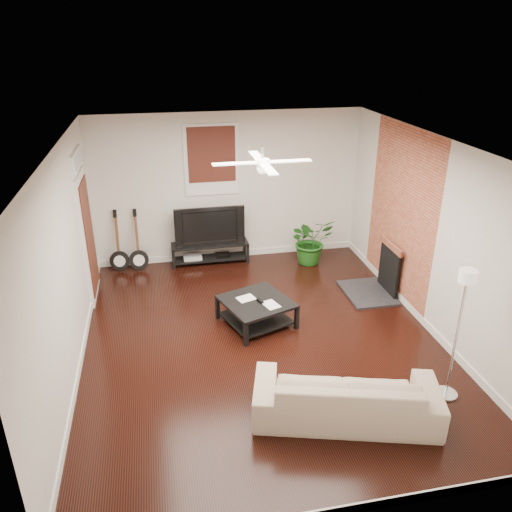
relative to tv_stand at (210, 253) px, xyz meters
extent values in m
cube|color=black|center=(0.41, -2.78, -0.20)|extent=(5.00, 6.00, 0.01)
cube|color=white|center=(0.41, -2.78, 2.60)|extent=(5.00, 6.00, 0.01)
cube|color=silver|center=(0.41, 0.22, 1.20)|extent=(5.00, 0.01, 2.80)
cube|color=silver|center=(0.41, -5.78, 1.20)|extent=(5.00, 0.01, 2.80)
cube|color=silver|center=(-2.09, -2.78, 1.20)|extent=(0.01, 6.00, 2.80)
cube|color=silver|center=(2.91, -2.78, 1.20)|extent=(0.01, 6.00, 2.80)
cube|color=#B05439|center=(2.90, -1.78, 1.20)|extent=(0.02, 2.20, 2.80)
cube|color=black|center=(2.61, -1.78, 0.26)|extent=(0.80, 1.10, 0.92)
cube|color=#39110F|center=(0.11, 0.19, 1.75)|extent=(1.00, 0.06, 1.30)
cube|color=white|center=(-2.05, -0.88, 1.05)|extent=(0.08, 1.00, 2.50)
cube|color=black|center=(0.00, 0.00, 0.00)|extent=(1.45, 0.39, 0.41)
imported|color=black|center=(0.00, 0.02, 0.58)|extent=(1.30, 0.17, 0.75)
cube|color=black|center=(0.43, -2.33, -0.01)|extent=(1.19, 1.19, 0.39)
imported|color=tan|center=(1.03, -4.52, 0.10)|extent=(2.24, 1.36, 0.61)
imported|color=#1D5C1A|center=(1.88, -0.36, 0.25)|extent=(0.93, 0.85, 0.90)
camera|label=1|loc=(-0.88, -8.83, 3.90)|focal=35.48mm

